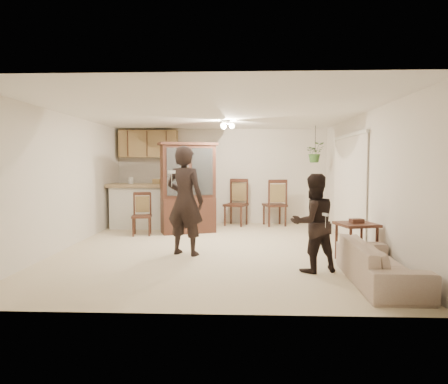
{
  "coord_description": "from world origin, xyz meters",
  "views": [
    {
      "loc": [
        0.5,
        -7.32,
        1.57
      ],
      "look_at": [
        0.18,
        0.4,
        1.03
      ],
      "focal_mm": 32.0,
      "sensor_mm": 36.0,
      "label": 1
    }
  ],
  "objects_px": {
    "china_hutch": "(188,189)",
    "chair_hutch_right": "(275,212)",
    "adult": "(185,203)",
    "chair_hutch_left": "(236,212)",
    "sofa": "(380,256)",
    "side_table": "(356,241)",
    "child": "(313,226)",
    "chair_bar": "(142,223)"
  },
  "relations": [
    {
      "from": "china_hutch",
      "to": "chair_hutch_right",
      "type": "distance_m",
      "value": 2.47
    },
    {
      "from": "adult",
      "to": "chair_hutch_left",
      "type": "xyz_separation_m",
      "value": [
        0.84,
        3.38,
        -0.56
      ]
    },
    {
      "from": "sofa",
      "to": "chair_hutch_left",
      "type": "xyz_separation_m",
      "value": [
        -1.95,
        4.94,
        -0.03
      ]
    },
    {
      "from": "china_hutch",
      "to": "chair_hutch_right",
      "type": "xyz_separation_m",
      "value": [
        2.07,
        1.16,
        -0.68
      ]
    },
    {
      "from": "sofa",
      "to": "side_table",
      "type": "distance_m",
      "value": 1.2
    },
    {
      "from": "china_hutch",
      "to": "chair_hutch_right",
      "type": "relative_size",
      "value": 1.73
    },
    {
      "from": "child",
      "to": "chair_hutch_right",
      "type": "bearing_deg",
      "value": -106.5
    },
    {
      "from": "adult",
      "to": "chair_hutch_right",
      "type": "xyz_separation_m",
      "value": [
        1.84,
        3.39,
        -0.57
      ]
    },
    {
      "from": "chair_hutch_right",
      "to": "chair_bar",
      "type": "bearing_deg",
      "value": 12.26
    },
    {
      "from": "sofa",
      "to": "china_hutch",
      "type": "xyz_separation_m",
      "value": [
        -3.03,
        3.8,
        0.65
      ]
    },
    {
      "from": "sofa",
      "to": "chair_hutch_left",
      "type": "distance_m",
      "value": 5.31
    },
    {
      "from": "chair_bar",
      "to": "child",
      "type": "bearing_deg",
      "value": -50.3
    },
    {
      "from": "sofa",
      "to": "child",
      "type": "height_order",
      "value": "child"
    },
    {
      "from": "sofa",
      "to": "chair_hutch_right",
      "type": "xyz_separation_m",
      "value": [
        -0.95,
        4.96,
        -0.03
      ]
    },
    {
      "from": "side_table",
      "to": "chair_hutch_left",
      "type": "bearing_deg",
      "value": 117.97
    },
    {
      "from": "child",
      "to": "side_table",
      "type": "relative_size",
      "value": 1.94
    },
    {
      "from": "china_hutch",
      "to": "chair_hutch_left",
      "type": "xyz_separation_m",
      "value": [
        1.08,
        1.14,
        -0.68
      ]
    },
    {
      "from": "side_table",
      "to": "chair_hutch_left",
      "type": "height_order",
      "value": "chair_hutch_left"
    },
    {
      "from": "sofa",
      "to": "side_table",
      "type": "height_order",
      "value": "sofa"
    },
    {
      "from": "sofa",
      "to": "adult",
      "type": "bearing_deg",
      "value": 61.83
    },
    {
      "from": "adult",
      "to": "china_hutch",
      "type": "bearing_deg",
      "value": -63.14
    },
    {
      "from": "adult",
      "to": "china_hutch",
      "type": "relative_size",
      "value": 0.88
    },
    {
      "from": "sofa",
      "to": "china_hutch",
      "type": "bearing_deg",
      "value": 39.67
    },
    {
      "from": "china_hutch",
      "to": "chair_hutch_right",
      "type": "bearing_deg",
      "value": 8.8
    },
    {
      "from": "chair_hutch_left",
      "to": "chair_hutch_right",
      "type": "xyz_separation_m",
      "value": [
        0.99,
        0.02,
        -0.0
      ]
    },
    {
      "from": "sofa",
      "to": "chair_hutch_right",
      "type": "distance_m",
      "value": 5.05
    },
    {
      "from": "chair_bar",
      "to": "chair_hutch_right",
      "type": "height_order",
      "value": "chair_hutch_right"
    },
    {
      "from": "adult",
      "to": "chair_hutch_right",
      "type": "bearing_deg",
      "value": -97.63
    },
    {
      "from": "chair_hutch_left",
      "to": "chair_hutch_right",
      "type": "relative_size",
      "value": 1.0
    },
    {
      "from": "sofa",
      "to": "chair_bar",
      "type": "xyz_separation_m",
      "value": [
        -4.02,
        3.43,
        -0.1
      ]
    },
    {
      "from": "adult",
      "to": "child",
      "type": "bearing_deg",
      "value": 174.34
    },
    {
      "from": "chair_hutch_left",
      "to": "side_table",
      "type": "bearing_deg",
      "value": -42.31
    },
    {
      "from": "chair_bar",
      "to": "chair_hutch_left",
      "type": "height_order",
      "value": "chair_hutch_left"
    },
    {
      "from": "adult",
      "to": "side_table",
      "type": "distance_m",
      "value": 2.91
    },
    {
      "from": "child",
      "to": "china_hutch",
      "type": "xyz_separation_m",
      "value": [
        -2.26,
        3.24,
        0.34
      ]
    },
    {
      "from": "chair_hutch_left",
      "to": "china_hutch",
      "type": "bearing_deg",
      "value": -113.75
    },
    {
      "from": "chair_bar",
      "to": "adult",
      "type": "bearing_deg",
      "value": -65.53
    },
    {
      "from": "child",
      "to": "chair_bar",
      "type": "xyz_separation_m",
      "value": [
        -3.24,
        2.87,
        -0.41
      ]
    },
    {
      "from": "china_hutch",
      "to": "chair_bar",
      "type": "distance_m",
      "value": 1.29
    },
    {
      "from": "china_hutch",
      "to": "chair_bar",
      "type": "relative_size",
      "value": 2.18
    },
    {
      "from": "sofa",
      "to": "chair_hutch_left",
      "type": "bearing_deg",
      "value": 22.61
    },
    {
      "from": "chair_hutch_left",
      "to": "chair_hutch_right",
      "type": "bearing_deg",
      "value": 20.77
    }
  ]
}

